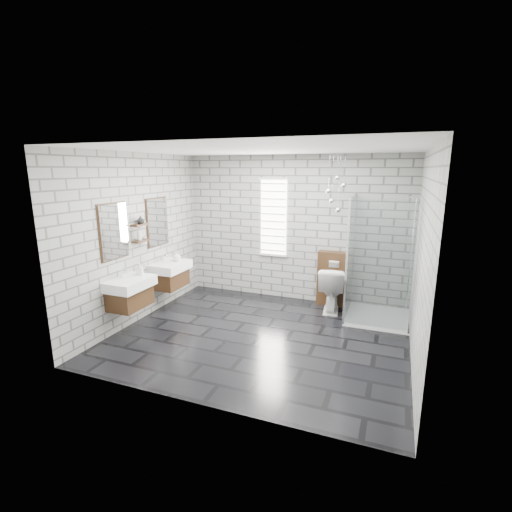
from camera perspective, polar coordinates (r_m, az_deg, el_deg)
The scene contains 20 objects.
floor at distance 5.70m, azimuth 0.67°, elevation -12.22°, with size 4.20×3.60×0.02m, color black.
ceiling at distance 5.16m, azimuth 0.76°, elevation 16.22°, with size 4.20×3.60×0.02m, color white.
wall_back at distance 6.96m, azimuth 5.90°, elevation 4.14°, with size 4.20×0.02×2.70m, color #9D9E99.
wall_front at distance 3.67m, azimuth -9.16°, elevation -4.22°, with size 4.20×0.02×2.70m, color #9D9E99.
wall_left at distance 6.30m, azimuth -17.61°, elevation 2.63°, with size 0.02×3.60×2.70m, color #9D9E99.
wall_right at distance 4.96m, azimuth 24.21°, elevation -0.65°, with size 0.02×3.60×2.70m, color #9D9E99.
vanity_left at distance 5.88m, azimuth -19.09°, elevation -4.16°, with size 0.47×0.70×1.57m.
vanity_right at distance 6.70m, azimuth -13.27°, elevation -1.70°, with size 0.47×0.70×1.57m.
shelf_lower at distance 6.22m, azimuth -17.30°, elevation 2.24°, with size 0.14×0.30×0.03m, color #402713.
shelf_upper at distance 6.18m, azimuth -17.47°, elevation 4.61°, with size 0.14×0.30×0.03m, color #402713.
window at distance 7.02m, azimuth 2.71°, elevation 5.92°, with size 0.56×0.05×1.48m.
cistern_panel at distance 6.88m, azimuth 11.94°, elevation -3.44°, with size 0.60×0.20×1.00m, color #402713.
flush_plate at distance 6.70m, azimuth 11.91°, elevation -1.23°, with size 0.18×0.01×0.12m, color silver.
shower_enclosure at distance 6.32m, azimuth 17.47°, elevation -5.25°, with size 1.00×1.00×2.03m.
pendant_cluster at distance 6.29m, azimuth 12.19°, elevation 9.54°, with size 0.31×0.25×0.96m.
toilet at distance 6.68m, azimuth 11.54°, elevation -4.89°, with size 0.44×0.77×0.79m, color white.
soap_bottle_a at distance 5.97m, azimuth -17.45°, elevation -1.93°, with size 0.08×0.09×0.19m, color #B2B2B2.
soap_bottle_b at distance 6.70m, azimuth -12.12°, elevation -0.03°, with size 0.14×0.14×0.18m, color #B2B2B2.
soap_bottle_c at distance 6.16m, azimuth -17.54°, elevation 3.22°, with size 0.08×0.08×0.20m, color #B2B2B2.
vase at distance 6.17m, azimuth -17.34°, elevation 5.35°, with size 0.12×0.12×0.13m, color #B2B2B2.
Camera 1 is at (1.78, -4.83, 2.44)m, focal length 26.00 mm.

